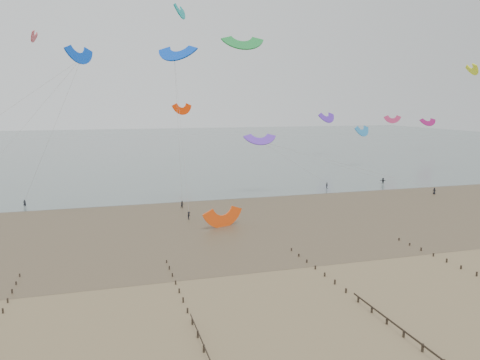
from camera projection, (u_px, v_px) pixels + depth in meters
name	position (u px, v px, depth m)	size (l,w,h in m)	color
ground	(300.00, 284.00, 55.00)	(500.00, 500.00, 0.00)	brown
sea_and_shore	(204.00, 218.00, 86.41)	(500.00, 665.00, 0.03)	#475654
groynes	(440.00, 359.00, 38.02)	(72.16, 50.16, 1.00)	black
kitesurfers	(318.00, 191.00, 108.76)	(157.26, 24.24, 1.68)	black
grounded_kite	(223.00, 227.00, 80.66)	(6.66, 3.49, 5.07)	#FF4C10
kites_airborne	(134.00, 99.00, 138.94)	(258.35, 118.47, 45.27)	#257FC3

